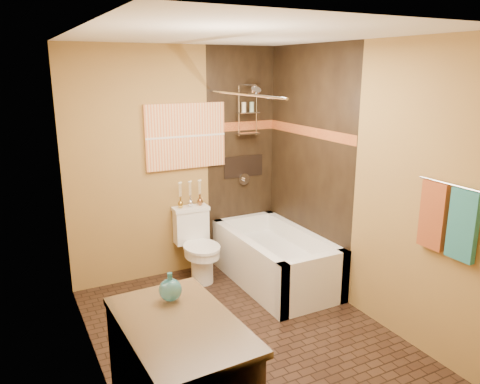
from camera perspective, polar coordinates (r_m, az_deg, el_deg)
floor at (r=4.30m, az=0.17°, el=-16.82°), size 3.00×3.00×0.00m
wall_left at (r=3.43m, az=-17.90°, el=-2.99°), size 0.02×3.00×2.50m
wall_right at (r=4.46m, az=13.97°, el=1.35°), size 0.02×3.00×2.50m
wall_back at (r=5.14m, az=-7.60°, el=3.42°), size 2.40×0.02×2.50m
wall_front at (r=2.63m, az=15.64°, el=-8.29°), size 2.40×0.02×2.50m
ceiling at (r=3.67m, az=0.20°, el=18.63°), size 3.00×3.00×0.00m
alcove_tile_back at (r=5.43m, az=0.16°, el=4.17°), size 0.85×0.01×2.50m
alcove_tile_right at (r=5.03m, az=8.26°, el=3.14°), size 0.01×1.50×2.50m
mosaic_band_back at (r=5.37m, az=0.21°, el=8.04°), size 0.85×0.01×0.10m
mosaic_band_right at (r=4.96m, az=8.33°, el=7.32°), size 0.01×1.50×0.10m
alcove_niche at (r=5.46m, az=0.42°, el=3.15°), size 0.50×0.01×0.25m
shower_fixtures at (r=5.28m, az=0.96°, el=8.43°), size 0.24×0.33×1.16m
curtain_rod at (r=4.51m, az=0.28°, el=11.84°), size 0.03×1.55×0.03m
towel_bar at (r=3.68m, az=24.32°, el=0.82°), size 0.02×0.55×0.02m
towel_teal at (r=3.68m, az=25.54°, el=-3.69°), size 0.05×0.22×0.52m
towel_rust at (r=3.84m, az=22.48°, el=-2.65°), size 0.05×0.22×0.52m
sunset_painting at (r=5.09m, az=-6.64°, el=6.78°), size 0.90×0.04×0.70m
vanity_mirror at (r=2.42m, az=-13.95°, el=-3.90°), size 0.01×1.00×0.90m
bathtub at (r=5.13m, az=4.26°, el=-8.58°), size 0.80×1.50×0.55m
toilet at (r=5.15m, az=-5.21°, el=-6.41°), size 0.40×0.59×0.78m
teal_bottle at (r=2.93m, az=-8.50°, el=-11.37°), size 0.18×0.18×0.22m
bud_vases at (r=5.14m, az=-6.09°, el=-0.15°), size 0.29×0.06×0.29m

